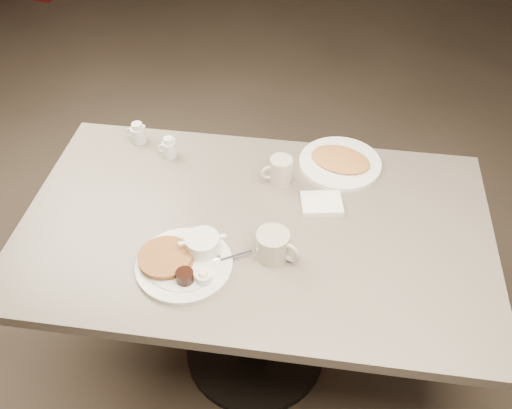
# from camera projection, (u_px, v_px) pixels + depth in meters

# --- Properties ---
(room) EXTENTS (7.04, 8.04, 2.84)m
(room) POSITION_uv_depth(u_px,v_px,m) (255.00, 36.00, 1.33)
(room) COLOR #4C3F33
(room) RESTS_ON ground
(diner_table) EXTENTS (1.50, 0.90, 0.75)m
(diner_table) POSITION_uv_depth(u_px,v_px,m) (255.00, 259.00, 1.90)
(diner_table) COLOR slate
(diner_table) RESTS_ON ground
(main_plate) EXTENTS (0.38, 0.37, 0.07)m
(main_plate) POSITION_uv_depth(u_px,v_px,m) (185.00, 259.00, 1.65)
(main_plate) COLOR silver
(main_plate) RESTS_ON diner_table
(coffee_mug_near) EXTENTS (0.15, 0.13, 0.09)m
(coffee_mug_near) POSITION_uv_depth(u_px,v_px,m) (274.00, 245.00, 1.66)
(coffee_mug_near) COLOR #B1AD96
(coffee_mug_near) RESTS_ON diner_table
(napkin) EXTENTS (0.15, 0.13, 0.02)m
(napkin) POSITION_uv_depth(u_px,v_px,m) (322.00, 203.00, 1.84)
(napkin) COLOR white
(napkin) RESTS_ON diner_table
(coffee_mug_far) EXTENTS (0.12, 0.10, 0.10)m
(coffee_mug_far) POSITION_uv_depth(u_px,v_px,m) (280.00, 171.00, 1.90)
(coffee_mug_far) COLOR beige
(coffee_mug_far) RESTS_ON diner_table
(creamer_left) EXTENTS (0.07, 0.06, 0.08)m
(creamer_left) POSITION_uv_depth(u_px,v_px,m) (169.00, 148.00, 2.01)
(creamer_left) COLOR white
(creamer_left) RESTS_ON diner_table
(creamer_right) EXTENTS (0.09, 0.07, 0.08)m
(creamer_right) POSITION_uv_depth(u_px,v_px,m) (138.00, 133.00, 2.07)
(creamer_right) COLOR silver
(creamer_right) RESTS_ON diner_table
(hash_plate) EXTENTS (0.37, 0.37, 0.04)m
(hash_plate) POSITION_uv_depth(u_px,v_px,m) (340.00, 162.00, 1.99)
(hash_plate) COLOR white
(hash_plate) RESTS_ON diner_table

